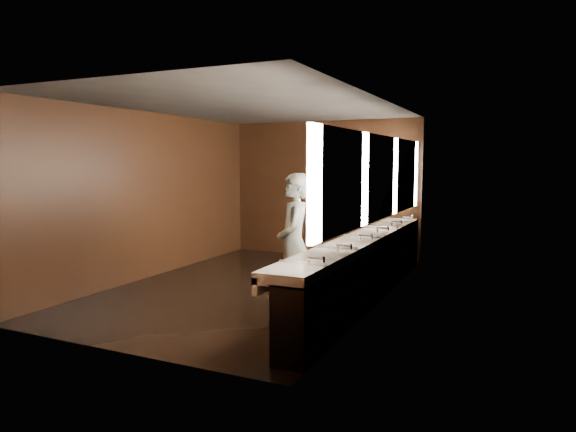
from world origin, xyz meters
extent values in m
plane|color=black|center=(0.00, 0.00, 0.00)|extent=(6.00, 6.00, 0.00)
cube|color=#2D2D2B|center=(0.00, 0.00, 2.80)|extent=(4.00, 6.00, 0.02)
cube|color=black|center=(0.00, 3.00, 1.40)|extent=(4.00, 0.02, 2.80)
cube|color=black|center=(0.00, -3.00, 1.40)|extent=(4.00, 0.02, 2.80)
cube|color=black|center=(-2.00, 0.00, 1.40)|extent=(0.02, 6.00, 2.80)
cube|color=black|center=(2.00, 0.00, 1.40)|extent=(0.02, 6.00, 2.80)
cube|color=black|center=(1.82, 0.00, 0.40)|extent=(0.36, 5.40, 0.81)
cube|color=white|center=(1.73, 0.00, 0.85)|extent=(0.55, 5.40, 0.12)
cube|color=white|center=(1.48, 0.00, 0.77)|extent=(0.06, 5.40, 0.18)
cylinder|color=silver|center=(1.91, -2.20, 0.99)|extent=(0.18, 0.04, 0.04)
cylinder|color=silver|center=(1.91, -1.32, 0.99)|extent=(0.18, 0.04, 0.04)
cylinder|color=silver|center=(1.91, -0.44, 0.99)|extent=(0.18, 0.04, 0.04)
cylinder|color=silver|center=(1.91, 0.44, 0.99)|extent=(0.18, 0.04, 0.04)
cylinder|color=silver|center=(1.91, 1.32, 0.99)|extent=(0.18, 0.04, 0.04)
cylinder|color=silver|center=(1.91, 2.20, 0.99)|extent=(0.18, 0.04, 0.04)
cube|color=#FDE5CF|center=(1.97, -2.40, 1.75)|extent=(0.06, 0.22, 1.15)
cube|color=white|center=(1.99, -1.60, 1.75)|extent=(0.03, 1.32, 1.15)
cube|color=#FDE5CF|center=(1.97, -0.80, 1.75)|extent=(0.06, 0.23, 1.15)
cube|color=white|center=(1.99, 0.00, 1.75)|extent=(0.03, 1.32, 1.15)
cube|color=#FDE5CF|center=(1.97, 0.80, 1.75)|extent=(0.06, 0.23, 1.15)
cube|color=white|center=(1.99, 1.60, 1.75)|extent=(0.03, 1.32, 1.15)
cube|color=#FDE5CF|center=(1.97, 2.40, 1.75)|extent=(0.06, 0.22, 1.15)
imported|color=#7EABBC|center=(1.14, -1.01, 0.91)|extent=(0.67, 0.79, 1.82)
cylinder|color=black|center=(1.58, -0.77, 0.27)|extent=(0.40, 0.40, 0.54)
camera|label=1|loc=(3.80, -6.92, 1.96)|focal=32.00mm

